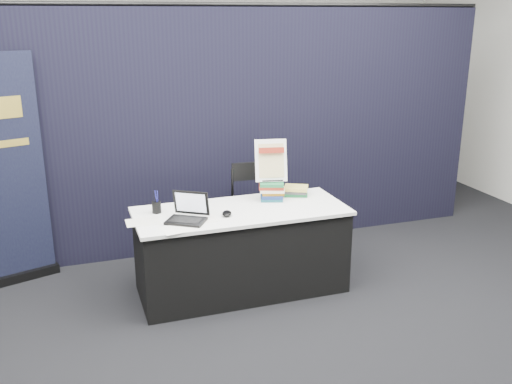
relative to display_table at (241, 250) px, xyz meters
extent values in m
plane|color=black|center=(0.00, -0.55, -0.38)|extent=(8.00, 8.00, 0.00)
cube|color=beige|center=(0.00, 3.45, 1.37)|extent=(8.00, 0.02, 3.50)
cube|color=black|center=(0.00, 1.05, 0.82)|extent=(6.00, 0.08, 2.40)
cube|color=black|center=(0.00, 0.00, -0.02)|extent=(1.76, 0.71, 0.72)
cube|color=white|center=(0.00, 0.00, 0.36)|extent=(1.80, 0.75, 0.03)
cube|color=black|center=(-0.51, -0.16, 0.38)|extent=(0.36, 0.34, 0.02)
cube|color=black|center=(-0.51, -0.05, 0.50)|extent=(0.28, 0.21, 0.21)
cube|color=white|center=(-0.51, -0.06, 0.50)|extent=(0.23, 0.17, 0.16)
ellipsoid|color=black|center=(-0.16, -0.11, 0.39)|extent=(0.12, 0.14, 0.04)
cube|color=silver|center=(-0.83, -0.04, 0.38)|extent=(0.27, 0.19, 0.00)
cube|color=white|center=(-0.58, -0.28, 0.38)|extent=(0.31, 0.24, 0.00)
cube|color=white|center=(-0.37, -0.14, 0.38)|extent=(0.27, 0.21, 0.00)
cylinder|color=black|center=(-0.69, 0.15, 0.42)|extent=(0.08, 0.08, 0.10)
cube|color=#1A5966|center=(0.34, 0.17, 0.39)|extent=(0.24, 0.21, 0.03)
cube|color=navy|center=(0.34, 0.17, 0.42)|extent=(0.24, 0.21, 0.03)
cube|color=#BC7C1A|center=(0.34, 0.17, 0.44)|extent=(0.24, 0.21, 0.03)
cube|color=#FEF1CF|center=(0.34, 0.17, 0.47)|extent=(0.24, 0.21, 0.03)
cube|color=maroon|center=(0.34, 0.17, 0.50)|extent=(0.24, 0.21, 0.03)
cube|color=#1C6A3A|center=(0.34, 0.17, 0.53)|extent=(0.24, 0.21, 0.03)
cube|color=#1C6A3A|center=(0.59, 0.22, 0.39)|extent=(0.25, 0.22, 0.03)
cube|color=#4A4A4F|center=(0.59, 0.22, 0.42)|extent=(0.25, 0.22, 0.03)
cube|color=#CDB752|center=(0.59, 0.22, 0.45)|extent=(0.25, 0.22, 0.03)
cube|color=black|center=(0.34, 0.15, 0.55)|extent=(0.19, 0.05, 0.01)
cylinder|color=black|center=(0.27, 0.24, 0.66)|extent=(0.03, 0.10, 0.27)
cylinder|color=black|center=(0.42, 0.24, 0.66)|extent=(0.03, 0.10, 0.27)
cube|color=white|center=(0.34, 0.20, 0.73)|extent=(0.30, 0.16, 0.37)
cube|color=#D5C285|center=(0.34, 0.19, 0.73)|extent=(0.24, 0.13, 0.29)
cube|color=maroon|center=(0.34, 0.19, 0.82)|extent=(0.22, 0.06, 0.05)
cube|color=black|center=(-1.95, 0.79, -0.34)|extent=(0.85, 0.36, 0.08)
cylinder|color=black|center=(0.10, 0.15, -0.13)|extent=(0.02, 0.02, 0.48)
cylinder|color=black|center=(0.53, 0.15, -0.13)|extent=(0.02, 0.02, 0.48)
cylinder|color=black|center=(0.10, 0.58, -0.13)|extent=(0.02, 0.02, 0.48)
cylinder|color=black|center=(0.53, 0.58, -0.13)|extent=(0.02, 0.02, 0.48)
cube|color=black|center=(0.31, 0.37, 0.13)|extent=(0.48, 0.48, 0.04)
cube|color=black|center=(0.31, 0.58, 0.54)|extent=(0.43, 0.05, 0.17)
camera|label=1|loc=(-1.35, -4.36, 1.96)|focal=40.00mm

